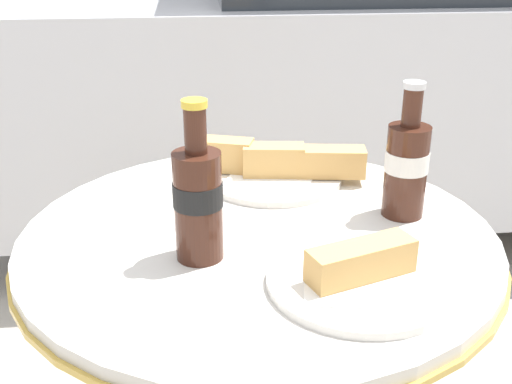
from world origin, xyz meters
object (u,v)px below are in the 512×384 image
at_px(bistro_table, 258,323).
at_px(cola_bottle_left, 198,199).
at_px(lunch_plate_far, 360,275).
at_px(parked_car, 470,42).
at_px(cola_bottle_right, 406,165).
at_px(lunch_plate_near, 274,168).

height_order(bistro_table, cola_bottle_left, cola_bottle_left).
bearing_deg(lunch_plate_far, bistro_table, 124.59).
bearing_deg(bistro_table, parked_car, 58.81).
xyz_separation_m(bistro_table, parked_car, (1.13, 1.87, 0.10)).
bearing_deg(parked_car, cola_bottle_left, -122.22).
distance_m(cola_bottle_right, lunch_plate_near, 0.26).
bearing_deg(parked_car, lunch_plate_far, -116.41).
relative_size(cola_bottle_left, lunch_plate_far, 0.93).
bearing_deg(bistro_table, cola_bottle_left, -141.68).
xyz_separation_m(bistro_table, cola_bottle_left, (-0.09, -0.07, 0.26)).
bearing_deg(parked_car, bistro_table, -121.19).
bearing_deg(lunch_plate_far, cola_bottle_right, 59.41).
distance_m(lunch_plate_near, parked_car, 1.99).
relative_size(bistro_table, cola_bottle_left, 3.23).
bearing_deg(parked_car, lunch_plate_near, -122.99).
height_order(cola_bottle_right, lunch_plate_far, cola_bottle_right).
height_order(bistro_table, lunch_plate_far, lunch_plate_far).
bearing_deg(lunch_plate_near, cola_bottle_left, -117.26).
distance_m(bistro_table, lunch_plate_far, 0.28).
bearing_deg(lunch_plate_near, parked_car, 57.01).
height_order(lunch_plate_near, lunch_plate_far, lunch_plate_near).
distance_m(cola_bottle_left, lunch_plate_near, 0.32).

